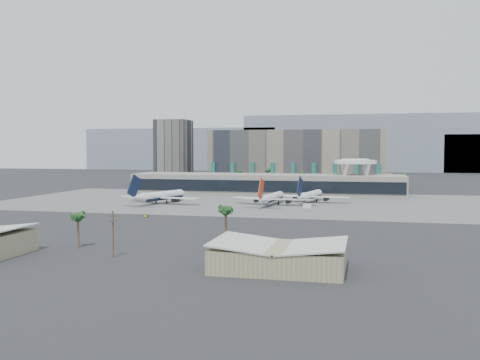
% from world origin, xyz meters
% --- Properties ---
extents(ground, '(900.00, 900.00, 0.00)m').
position_xyz_m(ground, '(0.00, 0.00, 0.00)').
color(ground, '#232326').
rests_on(ground, ground).
extents(apron_pad, '(260.00, 130.00, 0.06)m').
position_xyz_m(apron_pad, '(0.00, 55.00, 0.03)').
color(apron_pad, '#5B5B59').
rests_on(apron_pad, ground).
extents(mountain_ridge, '(680.00, 60.00, 70.00)m').
position_xyz_m(mountain_ridge, '(27.88, 470.00, 29.89)').
color(mountain_ridge, gray).
rests_on(mountain_ridge, ground).
extents(hotel, '(140.00, 30.00, 42.00)m').
position_xyz_m(hotel, '(10.00, 174.41, 16.81)').
color(hotel, gray).
rests_on(hotel, ground).
extents(office_tower, '(30.00, 30.00, 52.00)m').
position_xyz_m(office_tower, '(-95.00, 200.00, 22.94)').
color(office_tower, black).
rests_on(office_tower, ground).
extents(terminal, '(170.00, 32.50, 14.50)m').
position_xyz_m(terminal, '(0.00, 109.84, 6.52)').
color(terminal, gray).
rests_on(terminal, ground).
extents(saucer_structure, '(26.00, 26.00, 21.89)m').
position_xyz_m(saucer_structure, '(55.00, 116.00, 18.45)').
color(saucer_structure, white).
rests_on(saucer_structure, ground).
extents(palm_row, '(157.80, 2.80, 13.10)m').
position_xyz_m(palm_row, '(7.00, 145.00, 10.50)').
color(palm_row, brown).
rests_on(palm_row, ground).
extents(hangar_right, '(30.55, 20.60, 6.89)m').
position_xyz_m(hangar_right, '(42.00, -100.00, 2.95)').
color(hangar_right, '#938A62').
rests_on(hangar_right, ground).
extents(utility_pole, '(3.20, 0.85, 12.00)m').
position_xyz_m(utility_pole, '(-2.00, -96.09, 7.14)').
color(utility_pole, '#4C3826').
rests_on(utility_pole, ground).
extents(airliner_left, '(42.92, 44.42, 15.86)m').
position_xyz_m(airliner_left, '(-41.04, 34.17, 4.00)').
color(airliner_left, white).
rests_on(airliner_left, ground).
extents(airliner_centre, '(41.58, 42.99, 14.86)m').
position_xyz_m(airliner_centre, '(15.75, 40.42, 3.75)').
color(airliner_centre, white).
rests_on(airliner_centre, ground).
extents(airliner_right, '(40.80, 42.38, 14.76)m').
position_xyz_m(airliner_right, '(33.13, 57.96, 3.72)').
color(airliner_right, white).
rests_on(airliner_right, ground).
extents(service_vehicle_a, '(4.85, 3.60, 2.13)m').
position_xyz_m(service_vehicle_a, '(-35.23, 51.20, 1.07)').
color(service_vehicle_a, white).
rests_on(service_vehicle_a, ground).
extents(service_vehicle_b, '(4.28, 2.97, 2.02)m').
position_xyz_m(service_vehicle_b, '(34.40, 30.82, 1.01)').
color(service_vehicle_b, white).
rests_on(service_vehicle_b, ground).
extents(taxiway_sign, '(2.32, 0.56, 1.04)m').
position_xyz_m(taxiway_sign, '(-26.55, -18.51, 0.52)').
color(taxiway_sign, black).
rests_on(taxiway_sign, ground).
extents(near_palm_a, '(6.00, 6.00, 10.15)m').
position_xyz_m(near_palm_a, '(-17.82, -85.92, 7.35)').
color(near_palm_a, brown).
rests_on(near_palm_a, ground).
extents(near_palm_b, '(6.00, 6.00, 12.52)m').
position_xyz_m(near_palm_b, '(24.05, -80.80, 9.67)').
color(near_palm_b, brown).
rests_on(near_palm_b, ground).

